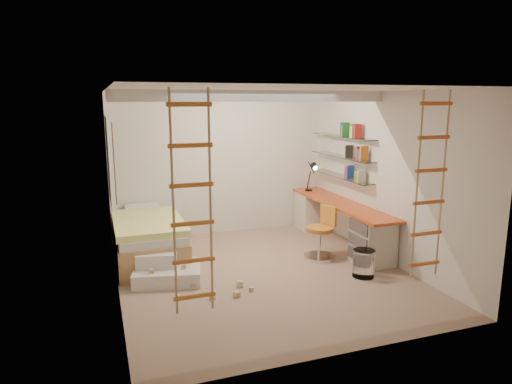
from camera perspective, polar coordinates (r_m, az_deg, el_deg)
name	(u,v)px	position (r m, az deg, el deg)	size (l,w,h in m)	color
floor	(263,274)	(6.70, 0.86, -10.18)	(4.50, 4.50, 0.00)	tan
ceiling_beam	(256,96)	(6.51, 0.00, 11.91)	(4.00, 0.18, 0.16)	white
window_frame	(110,160)	(7.40, -17.79, 3.78)	(0.06, 1.15, 1.35)	white
window_blind	(113,160)	(7.40, -17.48, 3.80)	(0.02, 1.00, 1.20)	#4C2D1E
rope_ladder_left	(192,204)	(4.28, -7.99, -1.55)	(0.41, 0.04, 2.13)	#C86B22
rope_ladder_right	(430,186)	(5.47, 20.92, 0.65)	(0.41, 0.04, 2.13)	#C14E21
waste_bin	(364,263)	(6.71, 13.32, -8.67)	(0.31, 0.31, 0.39)	white
desk	(339,222)	(8.01, 10.33, -3.67)	(0.56, 2.80, 0.75)	#C44517
shelves	(341,156)	(8.11, 10.62, 4.40)	(0.25, 1.80, 0.71)	white
bed	(148,238)	(7.41, -13.35, -5.63)	(1.02, 2.00, 0.69)	#AD7F51
task_lamp	(313,172)	(8.67, 7.11, 2.53)	(0.14, 0.36, 0.57)	black
swivel_chair	(321,240)	(7.29, 8.08, -5.90)	(0.61, 0.61, 0.84)	#B86C23
play_platform	(165,269)	(6.56, -11.33, -9.42)	(1.03, 0.88, 0.40)	silver
toy_blocks	(191,268)	(6.29, -8.07, -9.43)	(1.28, 1.05, 0.67)	#CCB284
books	(342,150)	(8.09, 10.65, 5.22)	(0.14, 0.52, 0.92)	white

